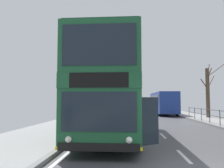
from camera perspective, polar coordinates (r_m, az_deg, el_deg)
The scene contains 3 objects.
double_decker_bus_main at distance 13.00m, azimuth 0.16°, elevation -1.75°, with size 3.30×11.65×4.46m.
background_bus_far_lane at distance 33.87m, azimuth 11.91°, elevation -4.30°, with size 2.65×10.61×2.97m.
bare_tree_far_00 at distance 27.34m, azimuth 21.60°, elevation -1.69°, with size 2.13×2.58×5.46m.
Camera 1 is at (-1.82, -5.67, 1.81)m, focal length 38.88 mm.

